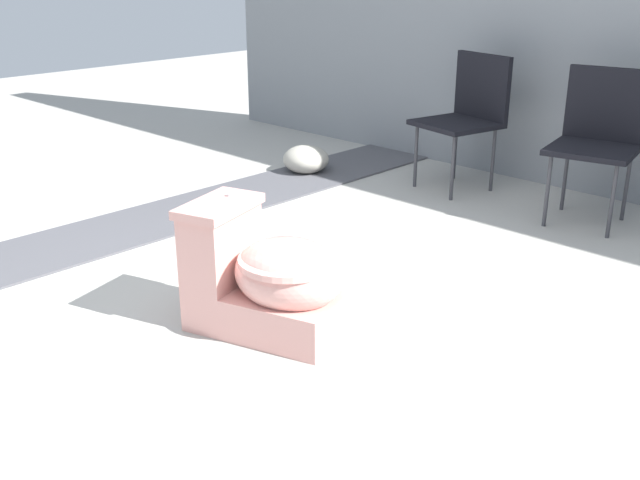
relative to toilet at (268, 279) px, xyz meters
name	(u,v)px	position (x,y,z in m)	size (l,w,h in m)	color
ground_plane	(222,328)	(-0.14, -0.13, -0.22)	(14.00, 14.00, 0.00)	#A8A59E
gravel_strip	(146,223)	(-1.42, 0.37, -0.21)	(0.56, 8.00, 0.01)	#4C4C51
toilet	(268,279)	(0.00, 0.00, 0.00)	(0.71, 0.54, 0.52)	#E09E93
folding_chair_left	(469,107)	(-0.56, 2.21, 0.29)	(0.52, 0.52, 0.83)	black
folding_chair_middle	(599,129)	(0.31, 2.18, 0.29)	(0.52, 0.52, 0.83)	black
boulder_near	(306,159)	(-1.53, 1.74, -0.13)	(0.34, 0.31, 0.19)	#ADA899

